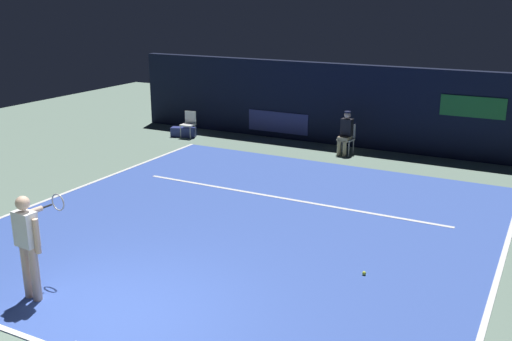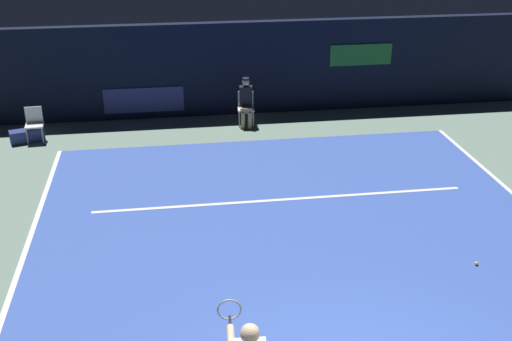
{
  "view_description": "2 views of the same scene",
  "coord_description": "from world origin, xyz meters",
  "px_view_note": "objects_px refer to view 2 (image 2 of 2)",
  "views": [
    {
      "loc": [
        5.49,
        -5.8,
        4.62
      ],
      "look_at": [
        -0.42,
        5.39,
        0.83
      ],
      "focal_mm": 40.93,
      "sensor_mm": 36.0,
      "label": 1
    },
    {
      "loc": [
        -2.26,
        -5.61,
        6.06
      ],
      "look_at": [
        -0.64,
        5.43,
        1.02
      ],
      "focal_mm": 44.82,
      "sensor_mm": 36.0,
      "label": 2
    }
  ],
  "objects_px": {
    "courtside_chair_near": "(34,122)",
    "equipment_bag": "(27,136)",
    "line_judge_on_chair": "(246,101)",
    "tennis_ball": "(476,263)"
  },
  "relations": [
    {
      "from": "courtside_chair_near",
      "to": "tennis_ball",
      "type": "xyz_separation_m",
      "value": [
        8.5,
        -7.18,
        -0.46
      ]
    },
    {
      "from": "line_judge_on_chair",
      "to": "tennis_ball",
      "type": "bearing_deg",
      "value": -68.15
    },
    {
      "from": "courtside_chair_near",
      "to": "tennis_ball",
      "type": "height_order",
      "value": "courtside_chair_near"
    },
    {
      "from": "line_judge_on_chair",
      "to": "courtside_chair_near",
      "type": "height_order",
      "value": "line_judge_on_chair"
    },
    {
      "from": "courtside_chair_near",
      "to": "tennis_ball",
      "type": "distance_m",
      "value": 11.14
    },
    {
      "from": "tennis_ball",
      "to": "equipment_bag",
      "type": "relative_size",
      "value": 0.08
    },
    {
      "from": "tennis_ball",
      "to": "equipment_bag",
      "type": "distance_m",
      "value": 11.28
    },
    {
      "from": "courtside_chair_near",
      "to": "equipment_bag",
      "type": "distance_m",
      "value": 0.41
    },
    {
      "from": "tennis_ball",
      "to": "equipment_bag",
      "type": "bearing_deg",
      "value": 140.59
    },
    {
      "from": "line_judge_on_chair",
      "to": "tennis_ball",
      "type": "distance_m",
      "value": 8.14
    }
  ]
}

